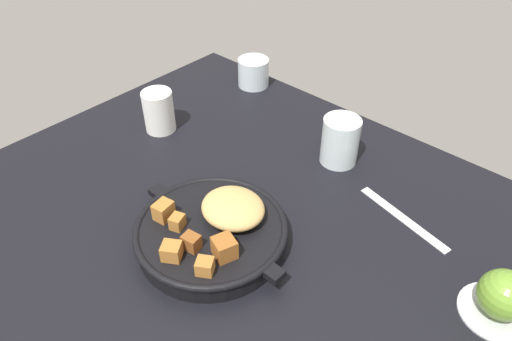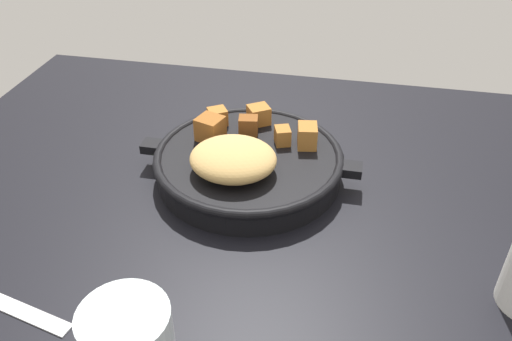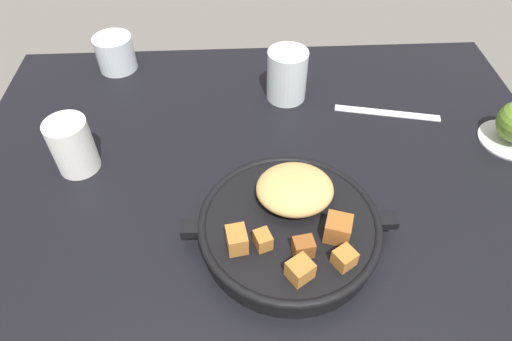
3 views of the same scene
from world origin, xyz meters
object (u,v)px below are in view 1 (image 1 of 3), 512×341
(white_creamer_pitcher, at_px, (159,111))
(water_glass_tall, at_px, (340,141))
(cast_iron_skillet, at_px, (213,230))
(butter_knife, at_px, (403,218))
(red_apple, at_px, (504,295))
(water_glass_short, at_px, (253,72))

(white_creamer_pitcher, distance_m, water_glass_tall, 0.38)
(cast_iron_skillet, height_order, butter_knife, cast_iron_skillet)
(cast_iron_skillet, height_order, water_glass_tall, water_glass_tall)
(red_apple, xyz_separation_m, white_creamer_pitcher, (-0.70, -0.02, 0.00))
(red_apple, relative_size, water_glass_short, 0.95)
(butter_knife, distance_m, water_glass_tall, 0.19)
(cast_iron_skillet, distance_m, white_creamer_pitcher, 0.35)
(white_creamer_pitcher, relative_size, water_glass_short, 1.20)
(cast_iron_skillet, bearing_deg, butter_knife, 51.40)
(white_creamer_pitcher, bearing_deg, cast_iron_skillet, -25.08)
(red_apple, xyz_separation_m, butter_knife, (-0.19, 0.08, -0.04))
(cast_iron_skillet, xyz_separation_m, butter_knife, (0.20, 0.25, -0.02))
(butter_knife, distance_m, white_creamer_pitcher, 0.53)
(white_creamer_pitcher, xyz_separation_m, water_glass_tall, (0.34, 0.16, 0.00))
(water_glass_short, bearing_deg, white_creamer_pitcher, -93.52)
(butter_knife, xyz_separation_m, white_creamer_pitcher, (-0.52, -0.10, 0.04))
(red_apple, distance_m, water_glass_tall, 0.39)
(butter_knife, xyz_separation_m, water_glass_tall, (-0.18, 0.06, 0.04))
(red_apple, relative_size, white_creamer_pitcher, 0.79)
(butter_knife, height_order, water_glass_short, water_glass_short)
(water_glass_tall, bearing_deg, butter_knife, -18.69)
(butter_knife, bearing_deg, red_apple, -10.69)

